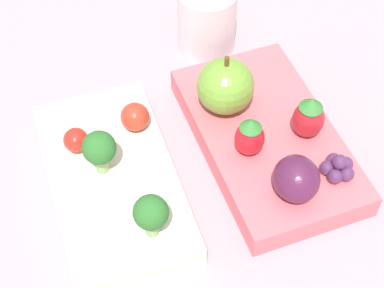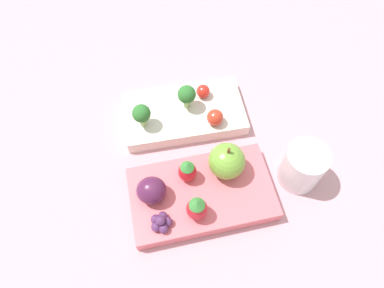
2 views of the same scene
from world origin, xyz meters
TOP-DOWN VIEW (x-y plane):
  - ground_plane at (0.00, 0.00)m, footprint 4.00×4.00m
  - bento_box_savoury at (-0.00, 0.07)m, footprint 0.21×0.12m
  - bento_box_fruit at (0.01, -0.08)m, footprint 0.22×0.14m
  - broccoli_floret_0 at (0.01, 0.08)m, footprint 0.03×0.03m
  - broccoli_floret_1 at (-0.07, 0.05)m, footprint 0.03×0.03m
  - cherry_tomato_0 at (0.04, 0.10)m, footprint 0.02×0.02m
  - cherry_tomato_1 at (0.05, 0.04)m, footprint 0.03×0.03m
  - apple at (0.05, -0.05)m, footprint 0.05×0.05m
  - strawberry_0 at (0.00, -0.11)m, footprint 0.03×0.03m
  - strawberry_1 at (-0.01, -0.05)m, footprint 0.03×0.03m
  - plum at (-0.06, -0.08)m, footprint 0.04×0.04m
  - grape_cluster at (-0.05, -0.12)m, footprint 0.03×0.03m
  - drinking_cup at (0.16, -0.06)m, footprint 0.06×0.06m

SIDE VIEW (x-z plane):
  - ground_plane at x=0.00m, z-range 0.00..0.00m
  - bento_box_savoury at x=0.00m, z-range 0.00..0.02m
  - bento_box_fruit at x=0.01m, z-range 0.00..0.03m
  - grape_cluster at x=-0.05m, z-range 0.02..0.04m
  - cherry_tomato_0 at x=0.04m, z-range 0.02..0.05m
  - drinking_cup at x=0.16m, z-range 0.00..0.07m
  - cherry_tomato_1 at x=0.05m, z-range 0.02..0.05m
  - plum at x=-0.06m, z-range 0.03..0.06m
  - strawberry_1 at x=-0.01m, z-range 0.02..0.07m
  - strawberry_0 at x=0.00m, z-range 0.02..0.07m
  - apple at x=0.05m, z-range 0.02..0.08m
  - broccoli_floret_1 at x=-0.07m, z-range 0.03..0.07m
  - broccoli_floret_0 at x=0.01m, z-range 0.03..0.08m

